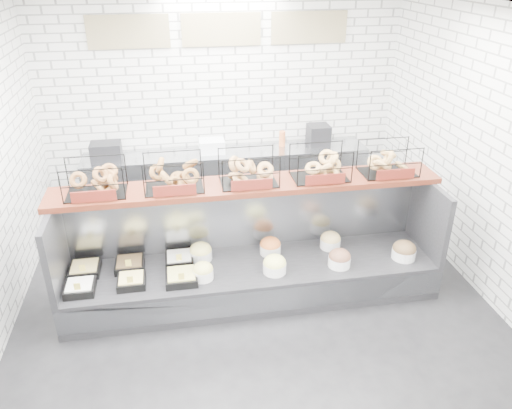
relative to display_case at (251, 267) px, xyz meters
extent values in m
plane|color=black|center=(0.01, -0.34, -0.33)|extent=(5.50, 5.50, 0.00)
cube|color=silver|center=(0.01, 2.41, 1.17)|extent=(5.00, 0.02, 3.00)
cube|color=silver|center=(2.51, -0.34, 1.17)|extent=(0.02, 5.50, 3.00)
cube|color=white|center=(0.01, -0.34, 2.67)|extent=(5.00, 5.50, 0.02)
cube|color=tan|center=(-1.19, 2.38, 2.17)|extent=(1.05, 0.03, 0.42)
cube|color=tan|center=(0.01, 2.38, 2.17)|extent=(1.05, 0.03, 0.42)
cube|color=tan|center=(1.21, 2.38, 2.17)|extent=(1.05, 0.03, 0.42)
cube|color=black|center=(0.01, -0.04, -0.13)|extent=(4.00, 0.90, 0.40)
cube|color=#93969B|center=(0.01, -0.48, -0.11)|extent=(4.00, 0.03, 0.28)
cube|color=#93969B|center=(0.01, 0.37, 0.47)|extent=(4.00, 0.08, 0.80)
cube|color=black|center=(-1.96, -0.04, 0.47)|extent=(0.06, 0.90, 0.80)
cube|color=black|center=(1.98, -0.04, 0.47)|extent=(0.06, 0.90, 0.80)
cube|color=black|center=(-1.76, -0.24, 0.11)|extent=(0.29, 0.29, 0.08)
cube|color=white|center=(-1.76, -0.24, 0.15)|extent=(0.25, 0.25, 0.04)
cube|color=#E4CD4F|center=(-1.76, -0.34, 0.20)|extent=(0.06, 0.01, 0.08)
cube|color=black|center=(-1.75, 0.09, 0.11)|extent=(0.31, 0.31, 0.08)
cube|color=#CFB96A|center=(-1.75, 0.09, 0.15)|extent=(0.26, 0.26, 0.04)
cube|color=#E4CD4F|center=(-1.75, -0.02, 0.20)|extent=(0.06, 0.01, 0.08)
cube|color=black|center=(-1.26, -0.21, 0.11)|extent=(0.28, 0.28, 0.08)
cube|color=#F1DA7B|center=(-1.26, -0.21, 0.15)|extent=(0.24, 0.24, 0.04)
cube|color=#E4CD4F|center=(-1.26, -0.31, 0.20)|extent=(0.06, 0.01, 0.08)
cube|color=black|center=(-1.29, 0.10, 0.11)|extent=(0.30, 0.30, 0.08)
cube|color=brown|center=(-1.29, 0.10, 0.15)|extent=(0.26, 0.26, 0.04)
cube|color=#E4CD4F|center=(-1.29, -0.01, 0.20)|extent=(0.06, 0.01, 0.08)
cube|color=black|center=(-0.76, -0.23, 0.11)|extent=(0.32, 0.32, 0.08)
cube|color=#D2CB6B|center=(-0.76, -0.23, 0.15)|extent=(0.27, 0.27, 0.04)
cube|color=#E4CD4F|center=(-0.76, -0.34, 0.20)|extent=(0.06, 0.01, 0.08)
cube|color=black|center=(-0.77, 0.11, 0.11)|extent=(0.29, 0.29, 0.08)
cube|color=silver|center=(-0.77, 0.11, 0.15)|extent=(0.25, 0.25, 0.04)
cube|color=#E4CD4F|center=(-0.77, 0.01, 0.20)|extent=(0.06, 0.01, 0.08)
cylinder|color=white|center=(-0.53, -0.23, 0.13)|extent=(0.21, 0.21, 0.11)
ellipsoid|color=#D3CC6C|center=(-0.53, -0.23, 0.19)|extent=(0.21, 0.21, 0.15)
cylinder|color=white|center=(-0.53, 0.14, 0.13)|extent=(0.24, 0.24, 0.11)
ellipsoid|color=#EBDE78|center=(-0.53, 0.14, 0.19)|extent=(0.24, 0.24, 0.17)
cylinder|color=white|center=(0.21, -0.24, 0.13)|extent=(0.25, 0.25, 0.11)
ellipsoid|color=#F1EF7B|center=(0.21, -0.24, 0.19)|extent=(0.24, 0.24, 0.17)
cylinder|color=white|center=(0.24, 0.13, 0.13)|extent=(0.23, 0.23, 0.11)
ellipsoid|color=orange|center=(0.24, 0.13, 0.19)|extent=(0.23, 0.23, 0.16)
cylinder|color=white|center=(0.92, -0.25, 0.13)|extent=(0.24, 0.24, 0.11)
ellipsoid|color=brown|center=(0.92, -0.25, 0.19)|extent=(0.24, 0.24, 0.16)
cylinder|color=white|center=(0.94, 0.13, 0.13)|extent=(0.23, 0.23, 0.11)
ellipsoid|color=tan|center=(0.94, 0.13, 0.19)|extent=(0.23, 0.23, 0.16)
cylinder|color=white|center=(1.67, -0.22, 0.13)|extent=(0.26, 0.26, 0.11)
ellipsoid|color=brown|center=(1.67, -0.22, 0.19)|extent=(0.26, 0.26, 0.18)
cube|color=#43180E|center=(0.01, 0.18, 0.90)|extent=(4.10, 0.50, 0.06)
cube|color=black|center=(-1.52, 0.18, 1.10)|extent=(0.60, 0.38, 0.34)
cube|color=#5D1911|center=(-1.52, -0.03, 1.00)|extent=(0.42, 0.02, 0.11)
cube|color=black|center=(-0.75, 0.18, 1.10)|extent=(0.60, 0.38, 0.34)
cube|color=#5D1911|center=(-0.75, -0.03, 1.00)|extent=(0.42, 0.02, 0.11)
cube|color=black|center=(0.01, 0.18, 1.10)|extent=(0.60, 0.38, 0.34)
cube|color=#5D1911|center=(0.01, -0.03, 1.00)|extent=(0.42, 0.02, 0.11)
cube|color=black|center=(0.78, 0.18, 1.10)|extent=(0.60, 0.38, 0.34)
cube|color=#5D1911|center=(0.78, -0.03, 1.00)|extent=(0.42, 0.02, 0.11)
cube|color=black|center=(1.55, 0.18, 1.10)|extent=(0.60, 0.38, 0.34)
cube|color=#5D1911|center=(1.55, -0.03, 1.00)|extent=(0.42, 0.02, 0.11)
cube|color=#93969B|center=(0.01, 2.09, 0.12)|extent=(4.00, 0.60, 0.90)
cube|color=black|center=(-1.63, 2.04, 0.69)|extent=(0.40, 0.30, 0.24)
cube|color=silver|center=(-0.20, 2.09, 0.66)|extent=(0.35, 0.28, 0.18)
cylinder|color=#CC6533|center=(0.82, 2.16, 0.68)|extent=(0.09, 0.09, 0.22)
cube|color=black|center=(1.35, 2.11, 0.72)|extent=(0.30, 0.30, 0.30)
camera|label=1|loc=(-0.74, -4.51, 3.09)|focal=35.00mm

